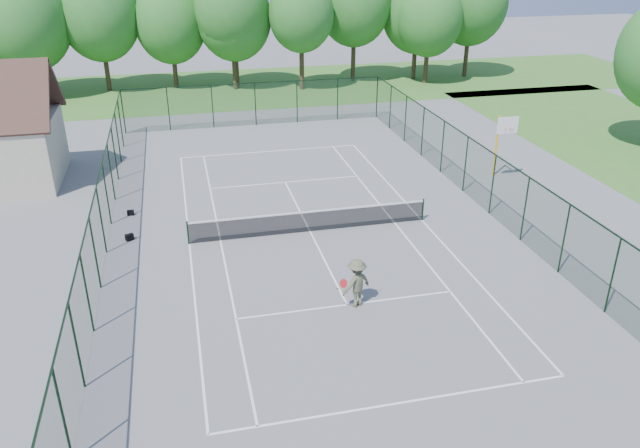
{
  "coord_description": "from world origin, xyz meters",
  "views": [
    {
      "loc": [
        -5.46,
        -25.28,
        12.55
      ],
      "look_at": [
        0.0,
        -2.0,
        1.3
      ],
      "focal_mm": 35.0,
      "sensor_mm": 36.0,
      "label": 1
    }
  ],
  "objects_px": {
    "basketball_goal": "(503,135)",
    "tennis_player": "(357,283)",
    "tennis_net": "(310,220)",
    "sports_bag_a": "(129,237)"
  },
  "relations": [
    {
      "from": "basketball_goal",
      "to": "tennis_player",
      "type": "distance_m",
      "value": 15.65
    },
    {
      "from": "sports_bag_a",
      "to": "tennis_player",
      "type": "xyz_separation_m",
      "value": [
        8.39,
        -7.48,
        0.8
      ]
    },
    {
      "from": "sports_bag_a",
      "to": "tennis_net",
      "type": "bearing_deg",
      "value": -30.4
    },
    {
      "from": "tennis_net",
      "to": "basketball_goal",
      "type": "xyz_separation_m",
      "value": [
        11.63,
        4.21,
        1.99
      ]
    },
    {
      "from": "basketball_goal",
      "to": "sports_bag_a",
      "type": "relative_size",
      "value": 10.3
    },
    {
      "from": "sports_bag_a",
      "to": "tennis_player",
      "type": "bearing_deg",
      "value": -65.07
    },
    {
      "from": "tennis_net",
      "to": "basketball_goal",
      "type": "distance_m",
      "value": 12.53
    },
    {
      "from": "basketball_goal",
      "to": "tennis_player",
      "type": "bearing_deg",
      "value": -136.6
    },
    {
      "from": "tennis_player",
      "to": "tennis_net",
      "type": "bearing_deg",
      "value": 92.82
    },
    {
      "from": "basketball_goal",
      "to": "tennis_player",
      "type": "xyz_separation_m",
      "value": [
        -11.31,
        -10.7,
        -1.63
      ]
    }
  ]
}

